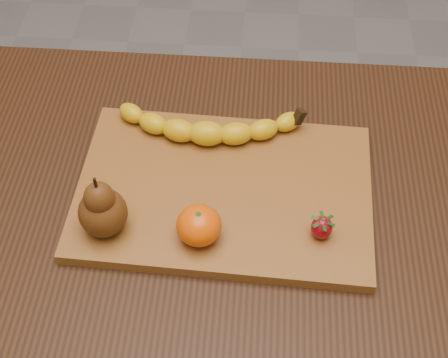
# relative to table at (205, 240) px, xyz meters

# --- Properties ---
(table) EXTENTS (1.00, 0.70, 0.76)m
(table) POSITION_rel_table_xyz_m (0.00, 0.00, 0.00)
(table) COLOR black
(table) RESTS_ON ground
(cutting_board) EXTENTS (0.46, 0.31, 0.02)m
(cutting_board) POSITION_rel_table_xyz_m (0.03, 0.02, 0.11)
(cutting_board) COLOR brown
(cutting_board) RESTS_ON table
(banana) EXTENTS (0.26, 0.07, 0.04)m
(banana) POSITION_rel_table_xyz_m (-0.01, 0.11, 0.14)
(banana) COLOR #D4A609
(banana) RESTS_ON cutting_board
(pear) EXTENTS (0.08, 0.08, 0.11)m
(pear) POSITION_rel_table_xyz_m (-0.14, -0.06, 0.17)
(pear) COLOR #4F2A0C
(pear) RESTS_ON cutting_board
(mandarin) EXTENTS (0.08, 0.08, 0.06)m
(mandarin) POSITION_rel_table_xyz_m (0.00, -0.07, 0.15)
(mandarin) COLOR #DB4A02
(mandarin) RESTS_ON cutting_board
(strawberry) EXTENTS (0.04, 0.04, 0.04)m
(strawberry) POSITION_rel_table_xyz_m (0.17, -0.05, 0.14)
(strawberry) COLOR maroon
(strawberry) RESTS_ON cutting_board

